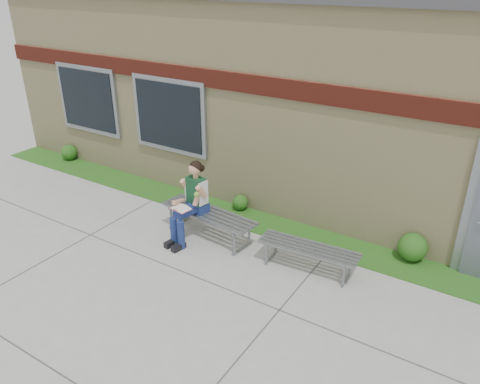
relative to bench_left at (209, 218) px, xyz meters
The scene contains 9 objects.
ground 2.04m from the bench_left, 56.61° to the right, with size 80.00×80.00×0.00m, color #9E9E99.
grass_strip 1.49m from the bench_left, 40.25° to the left, with size 16.00×0.80×0.02m, color #295115.
school_building 4.78m from the bench_left, 75.72° to the left, with size 16.20×6.22×4.20m.
bench_left is the anchor object (origin of this frame).
bench_right 2.00m from the bench_left, ahead, with size 1.69×0.58×0.43m.
girl 0.50m from the bench_left, 134.42° to the right, with size 0.54×0.93×1.49m.
shrub_west 5.43m from the bench_left, 167.42° to the left, with size 0.40×0.40×0.40m, color #295115.
shrub_mid 1.20m from the bench_left, 92.89° to the left, with size 0.32×0.32×0.32m, color #295115.
shrub_east 3.59m from the bench_left, 19.23° to the left, with size 0.49×0.49×0.49m, color #295115.
Camera 1 is at (3.41, -4.38, 4.51)m, focal length 35.00 mm.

